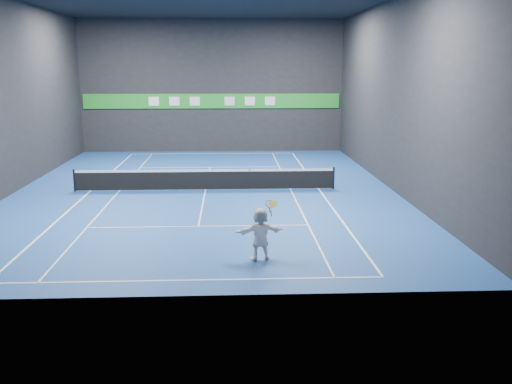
{
  "coord_description": "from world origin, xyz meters",
  "views": [
    {
      "loc": [
        1.22,
        -26.89,
        5.79
      ],
      "look_at": [
        2.1,
        -7.36,
        1.5
      ],
      "focal_mm": 40.0,
      "sensor_mm": 36.0,
      "label": 1
    }
  ],
  "objects_px": {
    "tennis_racket": "(271,205)",
    "player": "(260,234)",
    "tennis_ball": "(250,170)",
    "tennis_net": "(205,179)"
  },
  "relations": [
    {
      "from": "tennis_racket",
      "to": "player",
      "type": "bearing_deg",
      "value": -171.43
    },
    {
      "from": "tennis_ball",
      "to": "tennis_net",
      "type": "relative_size",
      "value": 0.0
    },
    {
      "from": "tennis_ball",
      "to": "tennis_net",
      "type": "height_order",
      "value": "tennis_ball"
    },
    {
      "from": "player",
      "to": "tennis_ball",
      "type": "relative_size",
      "value": 26.66
    },
    {
      "from": "player",
      "to": "tennis_ball",
      "type": "xyz_separation_m",
      "value": [
        -0.31,
        0.15,
        1.96
      ]
    },
    {
      "from": "tennis_ball",
      "to": "player",
      "type": "bearing_deg",
      "value": -26.0
    },
    {
      "from": "player",
      "to": "tennis_net",
      "type": "relative_size",
      "value": 0.13
    },
    {
      "from": "player",
      "to": "tennis_racket",
      "type": "height_order",
      "value": "tennis_racket"
    },
    {
      "from": "tennis_ball",
      "to": "tennis_racket",
      "type": "bearing_deg",
      "value": -9.44
    },
    {
      "from": "player",
      "to": "tennis_net",
      "type": "height_order",
      "value": "player"
    }
  ]
}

